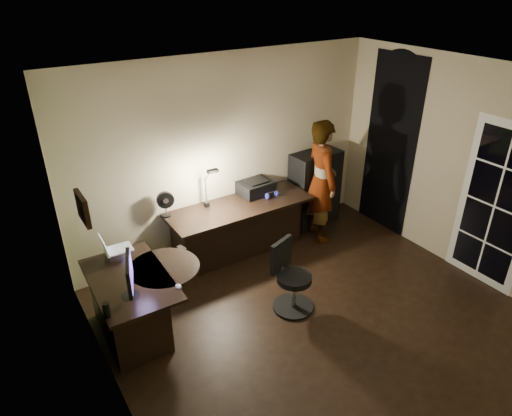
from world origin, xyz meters
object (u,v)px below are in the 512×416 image
desk_right (241,229)px  monitor (129,284)px  cabinet (314,188)px  person (321,181)px  desk_left (134,306)px  office_chair (294,278)px

desk_right → monitor: monitor is taller
cabinet → monitor: 3.52m
desk_right → person: (1.21, -0.24, 0.52)m
cabinet → monitor: size_ratio=2.49×
desk_right → cabinet: 1.45m
desk_left → office_chair: 1.81m
cabinet → desk_left: bearing=-167.5°
desk_right → person: size_ratio=1.12×
cabinet → person: (-0.22, -0.39, 0.32)m
office_chair → desk_left: bearing=141.4°
desk_right → monitor: bearing=-151.3°
desk_right → office_chair: size_ratio=2.34×
cabinet → person: bearing=-122.4°
desk_left → monitor: (-0.08, -0.28, 0.50)m
cabinet → office_chair: bearing=-138.3°
desk_left → monitor: 0.58m
desk_left → person: bearing=10.8°
desk_right → desk_left: bearing=-157.3°
monitor → person: (3.08, 0.78, 0.04)m
desk_left → desk_right: desk_right is taller
person → cabinet: bearing=-15.3°
person → monitor: bearing=118.2°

